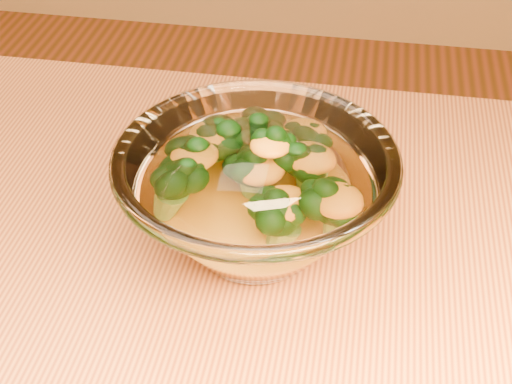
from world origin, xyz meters
TOP-DOWN VIEW (x-y plane):
  - glass_bowl at (0.11, 0.12)m, footprint 0.24×0.24m
  - cheese_sauce at (0.11, 0.12)m, footprint 0.12×0.12m
  - broccoli_heap at (0.11, 0.13)m, footprint 0.17×0.14m

SIDE VIEW (x-z plane):
  - cheese_sauce at x=0.11m, z-range 0.77..0.80m
  - glass_bowl at x=0.11m, z-range 0.75..0.86m
  - broccoli_heap at x=0.11m, z-range 0.78..0.86m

